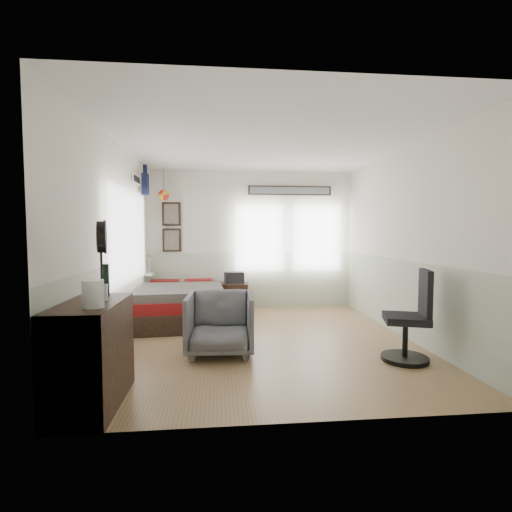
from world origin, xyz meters
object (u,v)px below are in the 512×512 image
Objects in this scene: task_chair at (411,324)px; armchair at (220,323)px; bed at (180,304)px; nightstand at (234,297)px; dresser at (92,354)px.

armchair is at bearing -175.83° from task_chair.
bed is 1.19m from nightstand.
bed is 1.98× the size of dresser.
armchair is at bearing -72.66° from bed.
dresser reaches higher than bed.
armchair is at bearing -91.27° from nightstand.
task_chair is at bearing 13.34° from dresser.
bed is at bearing 159.25° from task_chair.
dresser is (-0.44, -3.02, 0.16)m from bed.
bed is at bearing 113.81° from armchair.
dresser reaches higher than nightstand.
task_chair is at bearing -41.56° from bed.
nightstand is (1.38, 3.74, -0.18)m from dresser.
dresser is at bearing -127.84° from armchair.
nightstand is 0.50× the size of task_chair.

